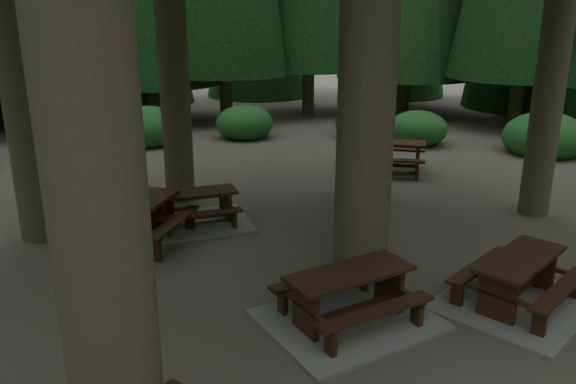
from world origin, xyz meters
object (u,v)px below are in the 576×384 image
object	(u,v)px
picnic_table_a	(349,305)
picnic_table_d	(389,152)
picnic_table_f	(517,289)
picnic_table_c	(196,214)
picnic_table_b	(143,216)

from	to	relation	value
picnic_table_a	picnic_table_d	bearing A→B (deg)	46.06
picnic_table_d	picnic_table_f	xyz separation A→B (m)	(-1.44, -7.11, -0.30)
picnic_table_d	picnic_table_f	bearing A→B (deg)	-72.46
picnic_table_a	picnic_table_c	xyz separation A→B (m)	(-1.49, 4.30, -0.03)
picnic_table_b	picnic_table_d	bearing A→B (deg)	-33.44
picnic_table_b	picnic_table_d	size ratio (longest dim) A/B	0.95
picnic_table_f	picnic_table_b	bearing A→B (deg)	112.27
picnic_table_c	picnic_table_f	size ratio (longest dim) A/B	0.77
picnic_table_a	picnic_table_b	world-z (taller)	picnic_table_b
picnic_table_a	picnic_table_c	size ratio (longest dim) A/B	1.21
picnic_table_a	picnic_table_f	bearing A→B (deg)	-19.40
picnic_table_b	picnic_table_c	bearing A→B (deg)	-27.46
picnic_table_a	picnic_table_b	distance (m)	4.44
picnic_table_c	picnic_table_f	bearing A→B (deg)	-52.36
picnic_table_c	picnic_table_f	world-z (taller)	picnic_table_f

